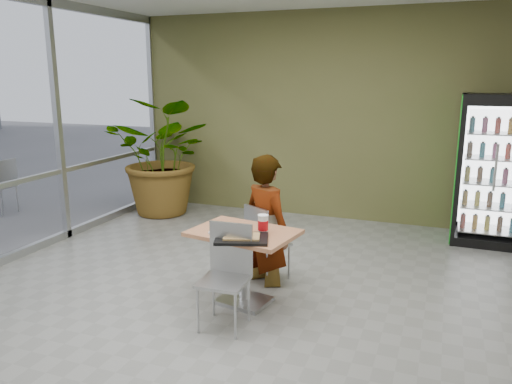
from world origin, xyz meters
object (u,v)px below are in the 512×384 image
Objects in this scene: chair_far at (262,237)px; cafeteria_tray at (242,239)px; chair_near at (227,267)px; soda_cup at (263,224)px; dining_table at (244,252)px; potted_plant at (165,157)px; seated_woman at (267,232)px; beverage_fridge at (492,170)px.

chair_far reaches higher than cafeteria_tray.
soda_cup is (0.18, 0.43, 0.29)m from chair_near.
cafeteria_tray is at bearing -112.72° from soda_cup.
cafeteria_tray reaches higher than dining_table.
cafeteria_tray is at bearing -48.85° from potted_plant.
dining_table is 0.63× the size of seated_woman.
beverage_fridge is 4.83m from potted_plant.
seated_woman is 0.91× the size of potted_plant.
chair_near is 1.93× the size of cafeteria_tray.
beverage_fridge is at bearing 54.18° from cafeteria_tray.
dining_table is 0.36m from cafeteria_tray.
potted_plant is at bearing 131.15° from cafeteria_tray.
cafeteria_tray is at bearing -124.90° from beverage_fridge.
chair_far is 0.92× the size of chair_near.
cafeteria_tray is 0.25× the size of potted_plant.
soda_cup is (0.20, 0.00, 0.30)m from dining_table.
beverage_fridge is at bearing 52.06° from chair_near.
seated_woman is 0.90m from cafeteria_tray.
potted_plant is (-2.43, 2.05, 0.45)m from chair_far.
cafeteria_tray is (0.09, -0.26, 0.23)m from dining_table.
dining_table is at bearing 120.99° from chair_far.
dining_table is 5.99× the size of soda_cup.
beverage_fridge is (2.38, 2.90, 0.46)m from dining_table.
chair_far is 4.71× the size of soda_cup.
potted_plant is at bearing 135.10° from soda_cup.
beverage_fridge reaches higher than potted_plant.
beverage_fridge reaches higher than chair_far.
chair_near is 0.49× the size of potted_plant.
chair_near is at bearing 118.73° from seated_woman.
beverage_fridge reaches higher than dining_table.
seated_woman is at bearing -134.84° from beverage_fridge.
dining_table is at bearing -47.16° from potted_plant.
chair_far is at bearing 97.34° from cafeteria_tray.
chair_far is 3.37m from beverage_fridge.
soda_cup is 0.38× the size of cafeteria_tray.
potted_plant reaches higher than chair_far.
soda_cup reaches higher than cafeteria_tray.
cafeteria_tray is at bearing 126.43° from chair_far.
seated_woman is at bearing 86.97° from chair_near.
beverage_fridge is 1.05× the size of potted_plant.
soda_cup is at bearing -44.90° from potted_plant.
chair_far is at bearing -135.01° from beverage_fridge.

